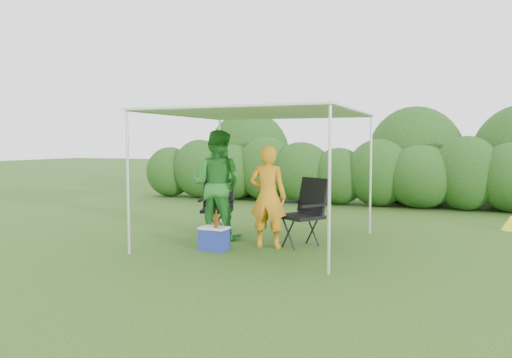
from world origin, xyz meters
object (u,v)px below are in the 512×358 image
at_px(chair_right, 306,208).
at_px(woman, 217,185).
at_px(man, 268,197).
at_px(chair_left, 218,203).
at_px(cooler, 214,238).
at_px(canopy, 262,91).

distance_m(chair_right, woman, 1.61).
xyz_separation_m(chair_right, man, (-0.51, -0.35, 0.19)).
distance_m(chair_right, chair_left, 1.81).
relative_size(chair_right, man, 0.67).
distance_m(chair_left, woman, 0.55).
height_order(chair_right, woman, woman).
distance_m(woman, cooler, 1.21).
bearing_deg(woman, man, 158.56).
bearing_deg(woman, canopy, 173.38).
distance_m(chair_right, cooler, 1.52).
bearing_deg(cooler, chair_right, 36.99).
relative_size(canopy, woman, 1.68).
relative_size(chair_left, woman, 0.53).
relative_size(chair_right, woman, 0.58).
xyz_separation_m(chair_left, man, (1.26, -0.76, 0.24)).
height_order(canopy, man, canopy).
bearing_deg(cooler, woman, 116.01).
distance_m(canopy, chair_left, 2.21).
xyz_separation_m(chair_left, cooler, (0.57, -1.24, -0.38)).
bearing_deg(woman, cooler, 112.33).
height_order(canopy, woman, canopy).
relative_size(chair_right, cooler, 2.49).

